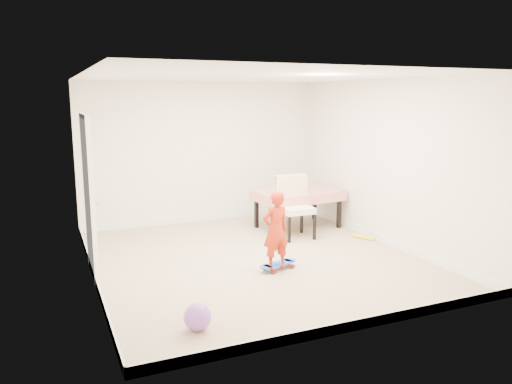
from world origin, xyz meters
name	(u,v)px	position (x,y,z in m)	size (l,w,h in m)	color
ground	(255,259)	(0.00, 0.00, 0.00)	(5.00, 5.00, 0.00)	tan
ceiling	(255,78)	(0.00, 0.00, 2.58)	(4.50, 5.00, 0.04)	white
wall_back	(203,153)	(0.00, 2.48, 1.30)	(4.50, 0.04, 2.60)	silver
wall_front	(357,205)	(0.00, -2.48, 1.30)	(4.50, 0.04, 2.60)	silver
wall_left	(89,181)	(-2.23, 0.00, 1.30)	(0.04, 5.00, 2.60)	silver
wall_right	(384,163)	(2.23, 0.00, 1.30)	(0.04, 5.00, 2.60)	silver
door	(89,198)	(-2.22, 0.30, 1.02)	(0.10, 0.94, 2.11)	white
baseboard_back	(204,218)	(0.00, 2.49, 0.06)	(4.50, 0.02, 0.12)	white
baseboard_front	(353,326)	(0.00, -2.49, 0.06)	(4.50, 0.02, 0.12)	white
baseboard_left	(95,276)	(-2.24, 0.00, 0.06)	(0.02, 5.00, 0.12)	white
baseboard_right	(381,238)	(2.24, 0.00, 0.06)	(0.02, 5.00, 0.12)	white
dining_table	(298,209)	(1.40, 1.33, 0.34)	(1.47, 0.93, 0.68)	red
dining_chair	(296,207)	(1.07, 0.77, 0.52)	(0.56, 0.64, 1.04)	white
skateboard	(278,266)	(0.11, -0.54, 0.05)	(0.61, 0.22, 0.09)	blue
child	(276,233)	(0.05, -0.58, 0.53)	(0.39, 0.26, 1.07)	red
balloon	(197,317)	(-1.43, -1.85, 0.14)	(0.28, 0.28, 0.28)	purple
foam_toy	(363,237)	(2.06, 0.25, 0.03)	(0.06, 0.06, 0.40)	yellow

